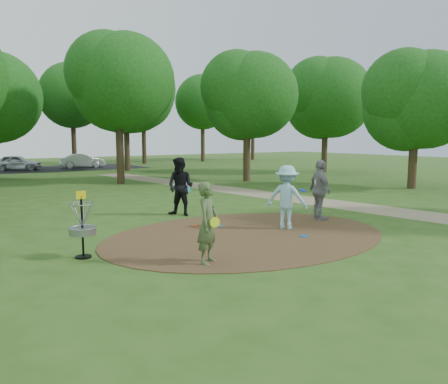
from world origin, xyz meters
TOP-DOWN VIEW (x-y plane):
  - ground at (0.00, 0.00)m, footprint 100.00×100.00m
  - dirt_clearing at (0.00, 0.00)m, footprint 8.40×8.40m
  - footpath at (6.50, 2.00)m, footprint 7.55×39.89m
  - parking_lot at (2.00, 30.00)m, footprint 14.00×8.00m
  - player_observer_with_disc at (-2.37, -1.69)m, footprint 0.78×0.73m
  - player_throwing_with_disc at (1.49, 0.06)m, footprint 1.45×1.42m
  - player_walking_with_disc at (-0.08, 3.78)m, footprint 1.18×1.25m
  - player_waiting_with_disc at (3.32, 0.46)m, footprint 0.81×1.27m
  - disc_ground_cyan at (-0.03, 1.43)m, footprint 0.22×0.22m
  - disc_ground_blue at (1.14, -1.06)m, footprint 0.22×0.22m
  - disc_ground_red at (-0.65, 1.89)m, footprint 0.22×0.22m
  - car_left at (-1.32, 29.48)m, footprint 3.99×2.81m
  - car_right at (3.97, 29.41)m, footprint 3.93×1.94m
  - disc_golf_basket at (-4.50, 0.30)m, footprint 0.63×0.63m
  - tree_ring at (3.06, 11.17)m, footprint 37.19×46.02m

SIDE VIEW (x-z plane):
  - ground at x=0.00m, z-range 0.00..0.00m
  - parking_lot at x=2.00m, z-range 0.00..0.01m
  - footpath at x=6.50m, z-range 0.00..0.01m
  - dirt_clearing at x=0.00m, z-range 0.00..0.02m
  - disc_ground_cyan at x=-0.03m, z-range 0.02..0.04m
  - disc_ground_blue at x=1.14m, z-range 0.02..0.04m
  - disc_ground_red at x=-0.65m, z-range 0.02..0.04m
  - car_right at x=3.97m, z-range 0.00..1.24m
  - car_left at x=-1.32m, z-range 0.00..1.26m
  - disc_golf_basket at x=-4.50m, z-range 0.10..1.64m
  - player_observer_with_disc at x=-2.37m, z-range 0.00..1.79m
  - player_throwing_with_disc at x=1.49m, z-range 0.00..1.91m
  - player_waiting_with_disc at x=3.32m, z-range 0.00..2.00m
  - player_walking_with_disc at x=-0.08m, z-range 0.00..2.04m
  - tree_ring at x=3.06m, z-range 0.39..10.15m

